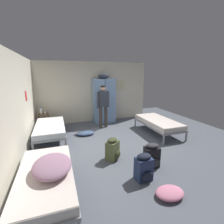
{
  "coord_description": "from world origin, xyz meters",
  "views": [
    {
      "loc": [
        -1.53,
        -4.19,
        2.08
      ],
      "look_at": [
        0.0,
        0.27,
        0.95
      ],
      "focal_mm": 26.11,
      "sensor_mm": 36.0,
      "label": 1
    }
  ],
  "objects_px": {
    "person_traveler": "(103,103)",
    "bed_right": "(158,122)",
    "backpack_olive": "(113,149)",
    "water_bottle": "(41,111)",
    "bedding_heap": "(52,166)",
    "backpack_navy": "(144,168)",
    "clothes_pile_pink": "(170,193)",
    "lotion_bottle": "(45,113)",
    "shelf_unit": "(44,120)",
    "clothes_pile_denim": "(86,133)",
    "bed_left_front": "(46,177)",
    "locker_bank": "(104,100)",
    "backpack_black": "(152,156)",
    "bed_left_rear": "(50,128)"
  },
  "relations": [
    {
      "from": "person_traveler",
      "to": "bed_right",
      "type": "bearing_deg",
      "value": -35.38
    },
    {
      "from": "backpack_olive",
      "to": "water_bottle",
      "type": "bearing_deg",
      "value": 120.69
    },
    {
      "from": "bedding_heap",
      "to": "backpack_navy",
      "type": "distance_m",
      "value": 1.72
    },
    {
      "from": "person_traveler",
      "to": "clothes_pile_pink",
      "type": "xyz_separation_m",
      "value": [
        0.07,
        -3.92,
        -0.92
      ]
    },
    {
      "from": "person_traveler",
      "to": "lotion_bottle",
      "type": "height_order",
      "value": "person_traveler"
    },
    {
      "from": "shelf_unit",
      "to": "person_traveler",
      "type": "relative_size",
      "value": 0.35
    },
    {
      "from": "person_traveler",
      "to": "clothes_pile_denim",
      "type": "height_order",
      "value": "person_traveler"
    },
    {
      "from": "backpack_olive",
      "to": "backpack_navy",
      "type": "xyz_separation_m",
      "value": [
        0.32,
        -0.95,
        0.0
      ]
    },
    {
      "from": "water_bottle",
      "to": "backpack_navy",
      "type": "distance_m",
      "value": 4.56
    },
    {
      "from": "shelf_unit",
      "to": "clothes_pile_denim",
      "type": "bearing_deg",
      "value": -41.5
    },
    {
      "from": "bed_left_front",
      "to": "clothes_pile_pink",
      "type": "xyz_separation_m",
      "value": [
        2.0,
        -0.68,
        -0.31
      ]
    },
    {
      "from": "locker_bank",
      "to": "clothes_pile_denim",
      "type": "relative_size",
      "value": 3.47
    },
    {
      "from": "lotion_bottle",
      "to": "water_bottle",
      "type": "bearing_deg",
      "value": 158.2
    },
    {
      "from": "person_traveler",
      "to": "water_bottle",
      "type": "xyz_separation_m",
      "value": [
        -2.26,
        0.65,
        -0.3
      ]
    },
    {
      "from": "water_bottle",
      "to": "backpack_olive",
      "type": "distance_m",
      "value": 3.58
    },
    {
      "from": "locker_bank",
      "to": "person_traveler",
      "type": "xyz_separation_m",
      "value": [
        -0.23,
        -0.72,
        0.02
      ]
    },
    {
      "from": "backpack_olive",
      "to": "clothes_pile_pink",
      "type": "bearing_deg",
      "value": -71.16
    },
    {
      "from": "backpack_black",
      "to": "clothes_pile_pink",
      "type": "bearing_deg",
      "value": -103.16
    },
    {
      "from": "clothes_pile_pink",
      "to": "clothes_pile_denim",
      "type": "relative_size",
      "value": 0.86
    },
    {
      "from": "bedding_heap",
      "to": "clothes_pile_pink",
      "type": "height_order",
      "value": "bedding_heap"
    },
    {
      "from": "shelf_unit",
      "to": "backpack_black",
      "type": "bearing_deg",
      "value": -55.78
    },
    {
      "from": "clothes_pile_pink",
      "to": "clothes_pile_denim",
      "type": "distance_m",
      "value": 3.44
    },
    {
      "from": "bed_left_front",
      "to": "clothes_pile_denim",
      "type": "distance_m",
      "value": 2.9
    },
    {
      "from": "water_bottle",
      "to": "locker_bank",
      "type": "bearing_deg",
      "value": 1.74
    },
    {
      "from": "lotion_bottle",
      "to": "clothes_pile_denim",
      "type": "height_order",
      "value": "lotion_bottle"
    },
    {
      "from": "bed_left_front",
      "to": "backpack_black",
      "type": "bearing_deg",
      "value": 6.27
    },
    {
      "from": "bed_right",
      "to": "backpack_navy",
      "type": "distance_m",
      "value": 2.82
    },
    {
      "from": "water_bottle",
      "to": "clothes_pile_denim",
      "type": "xyz_separation_m",
      "value": [
        1.45,
        -1.24,
        -0.62
      ]
    },
    {
      "from": "backpack_black",
      "to": "clothes_pile_pink",
      "type": "distance_m",
      "value": 0.97
    },
    {
      "from": "backpack_navy",
      "to": "bed_right",
      "type": "bearing_deg",
      "value": 50.34
    },
    {
      "from": "backpack_black",
      "to": "backpack_olive",
      "type": "distance_m",
      "value": 0.94
    },
    {
      "from": "bed_left_rear",
      "to": "bed_left_front",
      "type": "distance_m",
      "value": 2.68
    },
    {
      "from": "water_bottle",
      "to": "clothes_pile_denim",
      "type": "distance_m",
      "value": 2.01
    },
    {
      "from": "bed_left_rear",
      "to": "backpack_black",
      "type": "relative_size",
      "value": 3.45
    },
    {
      "from": "bed_right",
      "to": "clothes_pile_denim",
      "type": "distance_m",
      "value": 2.57
    },
    {
      "from": "backpack_olive",
      "to": "clothes_pile_pink",
      "type": "relative_size",
      "value": 1.08
    },
    {
      "from": "water_bottle",
      "to": "backpack_olive",
      "type": "xyz_separation_m",
      "value": [
        1.81,
        -3.05,
        -0.43
      ]
    },
    {
      "from": "bedding_heap",
      "to": "backpack_olive",
      "type": "bearing_deg",
      "value": 32.39
    },
    {
      "from": "bed_right",
      "to": "clothes_pile_denim",
      "type": "xyz_separation_m",
      "value": [
        -2.48,
        0.6,
        -0.32
      ]
    },
    {
      "from": "bed_right",
      "to": "lotion_bottle",
      "type": "bearing_deg",
      "value": 154.84
    },
    {
      "from": "shelf_unit",
      "to": "backpack_navy",
      "type": "distance_m",
      "value": 4.49
    },
    {
      "from": "locker_bank",
      "to": "backpack_black",
      "type": "distance_m",
      "value": 3.79
    },
    {
      "from": "bed_left_rear",
      "to": "person_traveler",
      "type": "xyz_separation_m",
      "value": [
        1.93,
        0.55,
        0.61
      ]
    },
    {
      "from": "bed_left_rear",
      "to": "lotion_bottle",
      "type": "relative_size",
      "value": 14.03
    },
    {
      "from": "locker_bank",
      "to": "shelf_unit",
      "type": "xyz_separation_m",
      "value": [
        -2.41,
        -0.1,
        -0.62
      ]
    },
    {
      "from": "lotion_bottle",
      "to": "clothes_pile_pink",
      "type": "xyz_separation_m",
      "value": [
        2.18,
        -4.51,
        -0.56
      ]
    },
    {
      "from": "bed_left_rear",
      "to": "bed_left_front",
      "type": "xyz_separation_m",
      "value": [
        0.0,
        -2.68,
        0.0
      ]
    },
    {
      "from": "shelf_unit",
      "to": "bed_left_front",
      "type": "relative_size",
      "value": 0.3
    },
    {
      "from": "bed_left_rear",
      "to": "clothes_pile_pink",
      "type": "height_order",
      "value": "bed_left_rear"
    },
    {
      "from": "backpack_olive",
      "to": "backpack_navy",
      "type": "relative_size",
      "value": 1.0
    }
  ]
}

